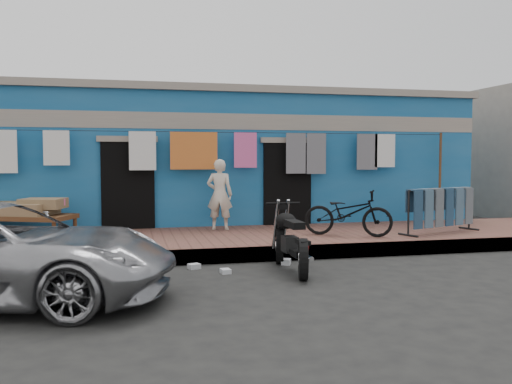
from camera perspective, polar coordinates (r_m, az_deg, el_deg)
name	(u,v)px	position (r m, az deg, el deg)	size (l,w,h in m)	color
ground	(288,282)	(7.75, 3.39, -9.41)	(80.00, 80.00, 0.00)	black
sidewalk	(244,241)	(10.59, -1.23, -5.22)	(28.00, 3.00, 0.25)	brown
curb	(262,254)	(9.19, 0.64, -6.56)	(28.00, 0.10, 0.25)	gray
building	(213,161)	(14.39, -4.51, 3.31)	(12.20, 5.20, 3.36)	#15568F
clothesline	(223,155)	(11.65, -3.50, 3.88)	(10.06, 0.06, 2.10)	brown
seated_person	(220,195)	(11.30, -3.85, -0.27)	(0.53, 0.35, 1.48)	beige
bicycle	(348,208)	(10.55, 9.66, -1.66)	(0.59, 1.67, 1.08)	black
motorcycle	(291,238)	(8.37, 3.66, -4.84)	(0.57, 1.60, 1.03)	black
charpoy	(22,218)	(11.37, -23.43, -2.51)	(2.27, 1.73, 0.69)	brown
jeans_rack	(440,210)	(11.47, 18.83, -1.78)	(1.95, 0.99, 0.92)	black
litter_a	(194,266)	(8.66, -6.53, -7.78)	(0.18, 0.14, 0.08)	silver
litter_b	(286,262)	(8.95, 3.18, -7.35)	(0.18, 0.14, 0.09)	silver
litter_c	(226,271)	(8.28, -3.23, -8.32)	(0.17, 0.14, 0.07)	silver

